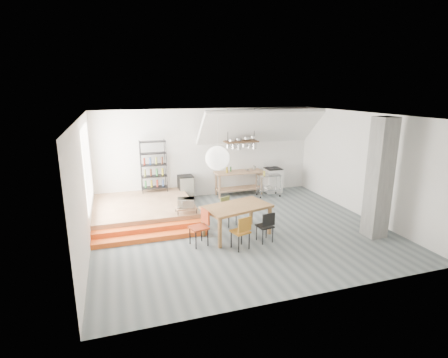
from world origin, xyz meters
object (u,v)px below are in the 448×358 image
object	(u,v)px
stove	(273,180)
dining_table	(237,209)
rolling_cart	(269,182)
mini_fridge	(186,188)

from	to	relation	value
stove	dining_table	size ratio (longest dim) A/B	0.60
stove	rolling_cart	xyz separation A→B (m)	(-0.39, -0.48, 0.05)
stove	mini_fridge	bearing A→B (deg)	179.26
dining_table	mini_fridge	distance (m)	3.62
dining_table	mini_fridge	size ratio (longest dim) A/B	2.23
stove	mini_fridge	xyz separation A→B (m)	(-3.40, 0.04, -0.04)
rolling_cart	mini_fridge	bearing A→B (deg)	173.45
rolling_cart	mini_fridge	size ratio (longest dim) A/B	0.98
dining_table	stove	bearing A→B (deg)	37.28
stove	mini_fridge	size ratio (longest dim) A/B	1.33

